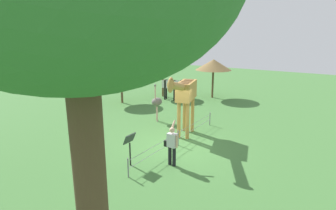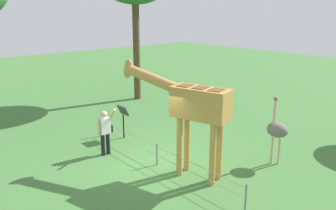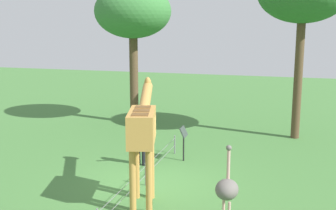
{
  "view_description": "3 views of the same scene",
  "coord_description": "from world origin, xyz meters",
  "px_view_note": "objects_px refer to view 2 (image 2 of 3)",
  "views": [
    {
      "loc": [
        10.25,
        6.17,
        5.07
      ],
      "look_at": [
        0.33,
        -0.29,
        1.97
      ],
      "focal_mm": 29.34,
      "sensor_mm": 36.0,
      "label": 1
    },
    {
      "loc": [
        -7.95,
        6.53,
        4.93
      ],
      "look_at": [
        -0.09,
        -0.34,
        1.98
      ],
      "focal_mm": 36.67,
      "sensor_mm": 36.0,
      "label": 2
    },
    {
      "loc": [
        -12.08,
        -4.24,
        5.13
      ],
      "look_at": [
        0.81,
        -0.46,
        2.51
      ],
      "focal_mm": 45.04,
      "sensor_mm": 36.0,
      "label": 3
    }
  ],
  "objects_px": {
    "visitor": "(105,130)",
    "giraffe": "(191,106)",
    "ostrich": "(277,130)",
    "info_sign": "(123,115)"
  },
  "relations": [
    {
      "from": "visitor",
      "to": "giraffe",
      "type": "bearing_deg",
      "value": -158.97
    },
    {
      "from": "giraffe",
      "to": "info_sign",
      "type": "height_order",
      "value": "giraffe"
    },
    {
      "from": "giraffe",
      "to": "info_sign",
      "type": "distance_m",
      "value": 4.11
    },
    {
      "from": "ostrich",
      "to": "visitor",
      "type": "bearing_deg",
      "value": 41.27
    },
    {
      "from": "visitor",
      "to": "info_sign",
      "type": "relative_size",
      "value": 1.31
    },
    {
      "from": "giraffe",
      "to": "info_sign",
      "type": "xyz_separation_m",
      "value": [
        3.91,
        -0.21,
        -1.25
      ]
    },
    {
      "from": "giraffe",
      "to": "visitor",
      "type": "distance_m",
      "value": 3.45
    },
    {
      "from": "visitor",
      "to": "info_sign",
      "type": "xyz_separation_m",
      "value": [
        0.92,
        -1.36,
        0.05
      ]
    },
    {
      "from": "giraffe",
      "to": "ostrich",
      "type": "distance_m",
      "value": 3.09
    },
    {
      "from": "ostrich",
      "to": "info_sign",
      "type": "xyz_separation_m",
      "value": [
        5.21,
        2.4,
        -0.23
      ]
    }
  ]
}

